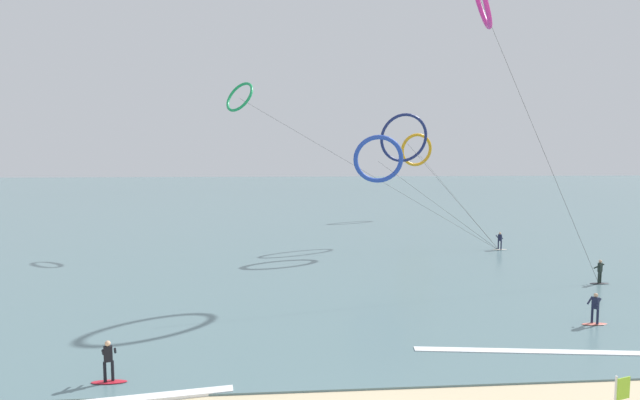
# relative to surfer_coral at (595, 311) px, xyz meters

# --- Properties ---
(sea_water) EXTENTS (400.00, 200.00, 0.08)m
(sea_water) POSITION_rel_surfer_coral_xyz_m (-13.91, 93.74, -0.78)
(sea_water) COLOR slate
(sea_water) RESTS_ON ground
(surfer_coral) EXTENTS (1.40, 0.71, 1.70)m
(surfer_coral) POSITION_rel_surfer_coral_xyz_m (0.00, 0.00, 0.00)
(surfer_coral) COLOR #EA7260
(surfer_coral) RESTS_ON ground
(surfer_charcoal) EXTENTS (1.40, 0.70, 1.70)m
(surfer_charcoal) POSITION_rel_surfer_coral_xyz_m (5.63, 8.02, 0.00)
(surfer_charcoal) COLOR black
(surfer_charcoal) RESTS_ON ground
(surfer_crimson) EXTENTS (1.40, 0.64, 1.70)m
(surfer_crimson) POSITION_rel_surfer_coral_xyz_m (-23.33, -4.97, 0.00)
(surfer_crimson) COLOR red
(surfer_crimson) RESTS_ON ground
(surfer_ivory) EXTENTS (1.40, 0.73, 1.70)m
(surfer_ivory) POSITION_rel_surfer_coral_xyz_m (4.21, 20.82, 0.00)
(surfer_ivory) COLOR silver
(surfer_ivory) RESTS_ON ground
(kite_cobalt) EXTENTS (14.23, 2.20, 10.95)m
(kite_cobalt) POSITION_rel_surfer_coral_xyz_m (-7.65, 20.44, 7.88)
(kite_cobalt) COLOR #2647B7
(kite_cobalt) RESTS_ON ground
(kite_amber) EXTENTS (4.94, 26.23, 12.29)m
(kite_amber) POSITION_rel_surfer_coral_xyz_m (2.92, 45.96, 9.05)
(kite_amber) COLOR orange
(kite_amber) RESTS_ON ground
(kite_navy) EXTENTS (10.76, 6.42, 13.36)m
(kite_navy) POSITION_rel_surfer_coral_xyz_m (-3.90, 26.09, 10.01)
(kite_navy) COLOR navy
(kite_navy) RESTS_ON ground
(kite_emerald) EXTENTS (26.56, 6.02, 16.26)m
(kite_emerald) POSITION_rel_surfer_coral_xyz_m (-20.41, 24.95, 13.85)
(kite_emerald) COLOR #199351
(kite_emerald) RESTS_ON ground
(wave_crest_mid) EXTENTS (17.46, 2.81, 0.12)m
(wave_crest_mid) POSITION_rel_surfer_coral_xyz_m (-1.74, -3.75, -0.76)
(wave_crest_mid) COLOR white
(wave_crest_mid) RESTS_ON ground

